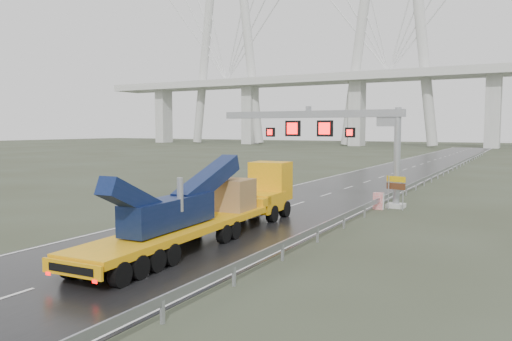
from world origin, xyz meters
The scene contains 7 objects.
ground centered at (0.00, 0.00, 0.00)m, with size 400.00×400.00×0.00m, color #323525.
road centered at (0.00, 40.00, 0.01)m, with size 11.00×200.00×0.02m, color black.
guardrail centered at (6.10, 30.00, 0.70)m, with size 0.20×140.00×1.40m, color gray, non-canonical shape.
sign_gantry centered at (2.10, 17.99, 5.61)m, with size 14.90×1.20×7.42m.
heavy_haul_truck centered at (0.82, 4.30, 1.65)m, with size 3.72×18.28×4.26m.
exit_sign_pair centered at (7.10, 17.00, 1.69)m, with size 1.39×0.39×2.42m.
striped_barrier centered at (6.00, 16.63, 0.59)m, with size 0.70×0.38×1.19m, color red.
Camera 1 is at (15.39, -18.06, 5.72)m, focal length 35.00 mm.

